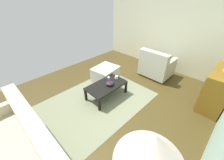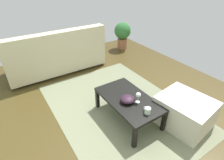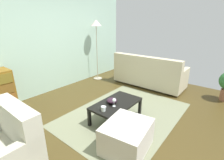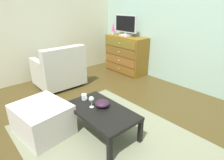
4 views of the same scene
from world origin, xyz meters
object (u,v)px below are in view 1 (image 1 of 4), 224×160
(coffee_table, at_px, (106,86))
(bowl_decorative, at_px, (110,83))
(mug, at_px, (116,77))
(ottoman, at_px, (106,74))
(couch_large, at_px, (21,153))
(dresser, at_px, (218,89))
(armchair, at_px, (156,66))
(wine_glass, at_px, (109,78))

(coffee_table, xyz_separation_m, bowl_decorative, (-0.05, 0.06, 0.09))
(mug, bearing_deg, coffee_table, 1.36)
(bowl_decorative, relative_size, ottoman, 0.28)
(couch_large, bearing_deg, dresser, 155.30)
(dresser, bearing_deg, armchair, -99.25)
(dresser, distance_m, couch_large, 3.97)
(armchair, bearing_deg, ottoman, -35.29)
(bowl_decorative, bearing_deg, couch_large, 8.13)
(mug, bearing_deg, wine_glass, -10.37)
(dresser, xyz_separation_m, armchair, (-0.27, -1.69, -0.10))
(coffee_table, bearing_deg, dresser, 127.59)
(coffee_table, height_order, wine_glass, wine_glass)
(wine_glass, distance_m, mug, 0.25)
(coffee_table, xyz_separation_m, wine_glass, (-0.14, -0.05, 0.16))
(armchair, bearing_deg, coffee_table, -10.39)
(bowl_decorative, distance_m, ottoman, 0.83)
(coffee_table, relative_size, ottoman, 1.42)
(coffee_table, bearing_deg, mug, -178.64)
(dresser, height_order, armchair, dresser)
(dresser, relative_size, coffee_table, 1.09)
(mug, height_order, couch_large, couch_large)
(dresser, xyz_separation_m, wine_glass, (1.42, -2.07, 0.03))
(dresser, distance_m, wine_glass, 2.51)
(wine_glass, height_order, couch_large, couch_large)
(mug, xyz_separation_m, couch_large, (2.42, 0.37, -0.06))
(couch_large, bearing_deg, bowl_decorative, -171.87)
(dresser, xyz_separation_m, mug, (1.18, -2.03, -0.05))
(dresser, xyz_separation_m, ottoman, (1.03, -2.61, -0.24))
(dresser, height_order, ottoman, dresser)
(dresser, distance_m, mug, 2.35)
(ottoman, bearing_deg, bowl_decorative, 54.44)
(wine_glass, xyz_separation_m, mug, (-0.24, 0.04, -0.07))
(dresser, height_order, wine_glass, dresser)
(dresser, distance_m, coffee_table, 2.55)
(coffee_table, distance_m, bowl_decorative, 0.12)
(coffee_table, xyz_separation_m, armchair, (-1.83, 0.34, 0.03))
(wine_glass, bearing_deg, ottoman, -125.74)
(couch_large, relative_size, ottoman, 2.88)
(bowl_decorative, bearing_deg, coffee_table, -50.02)
(mug, relative_size, ottoman, 0.16)
(wine_glass, distance_m, couch_large, 2.23)
(coffee_table, relative_size, bowl_decorative, 5.00)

